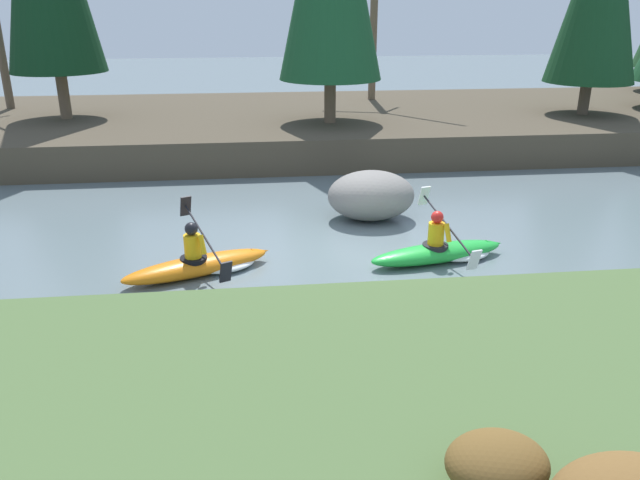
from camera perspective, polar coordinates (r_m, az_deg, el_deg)
The scene contains 7 objects.
ground_plane at distance 12.21m, azimuth 2.67°, elevation -1.13°, with size 90.00×90.00×0.00m, color slate.
riverbank_far at distance 22.20m, azimuth -1.68°, elevation 10.42°, with size 44.00×9.77×1.00m.
bare_tree_mid_downstream at distance 24.75m, azimuth 5.03°, elevation 20.88°, with size 4.13×4.08×7.54m.
shrub_clump_nearest at distance 5.68m, azimuth 15.88°, elevation -19.09°, with size 0.87×0.73×0.47m.
kayaker_lead at distance 11.96m, azimuth 11.15°, elevation -0.97°, with size 2.79×2.05×1.20m.
kayaker_middle at distance 11.38m, azimuth -10.65°, elevation -2.11°, with size 2.72×1.97×1.20m.
boulder_midstream at distance 13.95m, azimuth 4.69°, elevation 4.09°, with size 1.94×1.52×1.10m.
Camera 1 is at (-1.85, -11.15, 4.61)m, focal length 35.00 mm.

